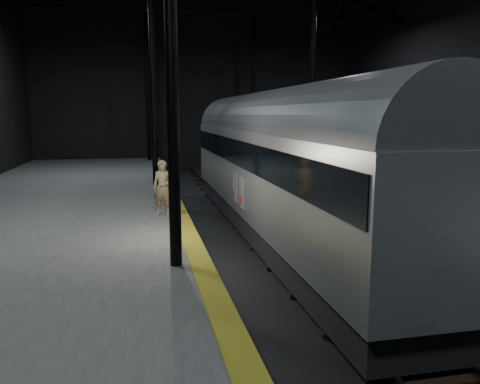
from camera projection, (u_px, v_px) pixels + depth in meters
name	position (u px, v px, depth m)	size (l,w,h in m)	color
ground	(286.00, 248.00, 15.07)	(44.00, 44.00, 0.00)	black
platform_left	(36.00, 247.00, 13.43)	(9.00, 43.80, 1.00)	#4B4B48
tactile_strip	(184.00, 222.00, 14.23)	(0.50, 43.80, 0.01)	olive
track	(286.00, 246.00, 15.06)	(2.40, 43.00, 0.24)	#3F3328
train	(276.00, 159.00, 15.75)	(2.78, 18.51, 4.95)	#A7ABAF
woman	(163.00, 188.00, 15.19)	(0.66, 0.43, 1.80)	#99805D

